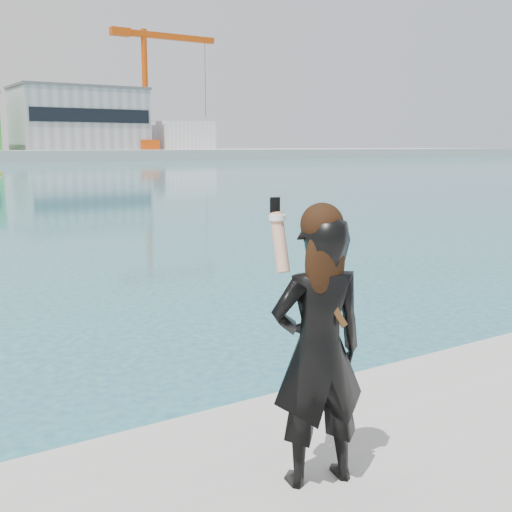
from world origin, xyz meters
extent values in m
cube|color=gray|center=(40.00, 128.00, 8.00)|extent=(25.00, 15.00, 12.00)
cube|color=black|center=(40.00, 120.40, 8.60)|extent=(23.75, 0.20, 2.64)
cube|color=#59595B|center=(40.00, 128.00, 14.25)|extent=(25.50, 15.30, 0.50)
cube|color=silver|center=(62.00, 126.00, 5.00)|extent=(12.00, 10.00, 6.00)
cube|color=#E34C0D|center=(52.00, 122.00, 3.00)|extent=(4.00, 4.00, 2.00)
cylinder|color=#E34C0D|center=(52.00, 122.00, 15.00)|extent=(1.20, 1.20, 22.00)
cube|color=#E34C0D|center=(58.00, 122.00, 25.00)|extent=(20.00, 1.20, 1.20)
cube|color=#E34C0D|center=(47.00, 122.00, 25.00)|extent=(4.00, 1.60, 1.60)
cylinder|color=black|center=(66.00, 122.00, 17.00)|extent=(0.10, 0.10, 16.00)
imported|color=black|center=(-0.50, -0.34, 1.65)|extent=(0.69, 0.53, 1.70)
sphere|color=black|center=(-0.51, -0.36, 2.44)|extent=(0.26, 0.26, 0.26)
ellipsoid|color=black|center=(-0.52, -0.41, 2.22)|extent=(0.28, 0.15, 0.45)
cylinder|color=tan|center=(-0.69, -0.19, 2.33)|extent=(0.12, 0.21, 0.37)
cylinder|color=white|center=(-0.69, -0.15, 2.47)|extent=(0.10, 0.10, 0.03)
cube|color=black|center=(-0.68, -0.11, 2.53)|extent=(0.06, 0.03, 0.12)
cube|color=#4C2D14|center=(-0.49, -0.43, 1.99)|extent=(0.24, 0.07, 0.35)
camera|label=1|loc=(-2.89, -3.29, 2.90)|focal=45.00mm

